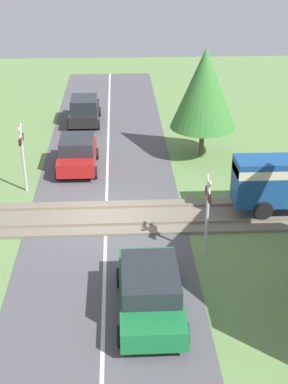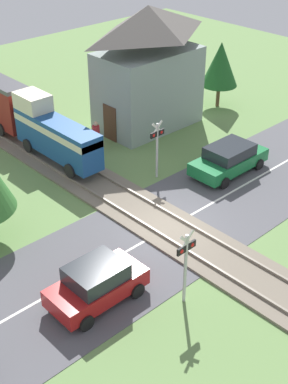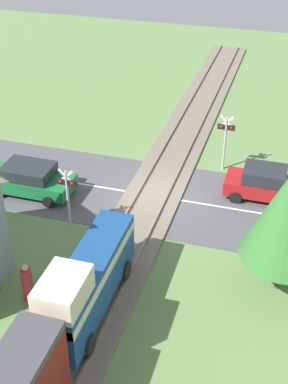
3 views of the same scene
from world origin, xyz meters
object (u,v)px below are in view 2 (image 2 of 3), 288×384
Objects in this scene: crossing_signal_east_approach at (157,142)px; car_far_side at (229,158)px; pedestrian_by_station at (96,137)px; crossing_signal_west_approach at (186,258)px; station_building at (148,70)px; car_near_crossing at (97,283)px.

car_far_side is at bearing -35.46° from crossing_signal_east_approach.
crossing_signal_east_approach is 4.75m from pedestrian_by_station.
crossing_signal_west_approach is 0.43× the size of station_building.
car_far_side is 3.96m from crossing_signal_east_approach.
car_near_crossing is 0.51× the size of station_building.
car_far_side is (11.08, 2.88, -0.03)m from car_near_crossing.
crossing_signal_east_approach is (5.68, 7.27, 0.00)m from crossing_signal_west_approach.
station_building is at bearing 5.34° from pedestrian_by_station.
station_building reaches higher than crossing_signal_east_approach.
crossing_signal_west_approach and crossing_signal_east_approach have the same top height.
car_far_side is 7.75m from station_building.
crossing_signal_west_approach is (2.32, -2.19, 1.16)m from car_near_crossing.
car_near_crossing is 12.36m from pedestrian_by_station.
car_far_side is at bearing -63.67° from pedestrian_by_station.
car_near_crossing reaches higher than car_far_side.
crossing_signal_east_approach is at bearing 52.00° from crossing_signal_west_approach.
station_building reaches higher than car_far_side.
station_building is at bearing 50.67° from crossing_signal_east_approach.
car_near_crossing is 9.54m from crossing_signal_east_approach.
crossing_signal_west_approach is 9.22m from crossing_signal_east_approach.
car_far_side is at bearing 14.57° from car_near_crossing.
station_building is (12.09, 10.06, 2.69)m from car_near_crossing.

